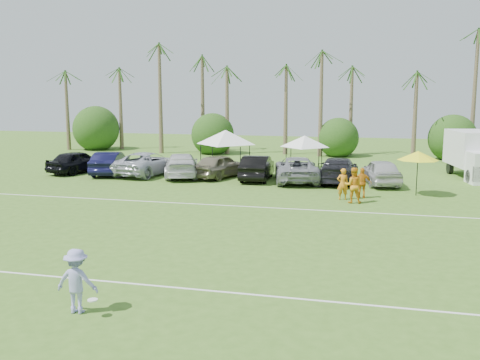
# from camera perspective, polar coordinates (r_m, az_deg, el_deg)

# --- Properties ---
(ground) EXTENTS (120.00, 120.00, 0.00)m
(ground) POSITION_cam_1_polar(r_m,az_deg,el_deg) (16.59, -20.46, -12.14)
(ground) COLOR #416A20
(ground) RESTS_ON ground
(field_lines) EXTENTS (80.00, 12.10, 0.01)m
(field_lines) POSITION_cam_1_polar(r_m,az_deg,el_deg) (23.28, -9.35, -5.49)
(field_lines) COLOR white
(field_lines) RESTS_ON ground
(palm_tree_0) EXTENTS (2.40, 2.40, 8.90)m
(palm_tree_0) POSITION_cam_1_polar(r_m,az_deg,el_deg) (59.39, -17.94, 10.39)
(palm_tree_0) COLOR brown
(palm_tree_0) RESTS_ON ground
(palm_tree_1) EXTENTS (2.40, 2.40, 9.90)m
(palm_tree_1) POSITION_cam_1_polar(r_m,az_deg,el_deg) (56.98, -13.61, 11.52)
(palm_tree_1) COLOR brown
(palm_tree_1) RESTS_ON ground
(palm_tree_2) EXTENTS (2.40, 2.40, 10.90)m
(palm_tree_2) POSITION_cam_1_polar(r_m,az_deg,el_deg) (54.93, -8.89, 12.65)
(palm_tree_2) COLOR brown
(palm_tree_2) RESTS_ON ground
(palm_tree_3) EXTENTS (2.40, 2.40, 11.90)m
(palm_tree_3) POSITION_cam_1_polar(r_m,az_deg,el_deg) (53.59, -4.85, 13.73)
(palm_tree_3) COLOR brown
(palm_tree_3) RESTS_ON ground
(palm_tree_4) EXTENTS (2.40, 2.40, 8.90)m
(palm_tree_4) POSITION_cam_1_polar(r_m,az_deg,el_deg) (52.32, -0.57, 11.04)
(palm_tree_4) COLOR brown
(palm_tree_4) RESTS_ON ground
(palm_tree_5) EXTENTS (2.40, 2.40, 9.90)m
(palm_tree_5) POSITION_cam_1_polar(r_m,az_deg,el_deg) (51.51, 3.84, 12.01)
(palm_tree_5) COLOR brown
(palm_tree_5) RESTS_ON ground
(palm_tree_6) EXTENTS (2.40, 2.40, 10.90)m
(palm_tree_6) POSITION_cam_1_polar(r_m,az_deg,el_deg) (51.02, 8.39, 12.93)
(palm_tree_6) COLOR brown
(palm_tree_6) RESTS_ON ground
(palm_tree_7) EXTENTS (2.40, 2.40, 11.90)m
(palm_tree_7) POSITION_cam_1_polar(r_m,az_deg,el_deg) (50.85, 13.04, 13.77)
(palm_tree_7) COLOR brown
(palm_tree_7) RESTS_ON ground
(palm_tree_8) EXTENTS (2.40, 2.40, 8.90)m
(palm_tree_8) POSITION_cam_1_polar(r_m,az_deg,el_deg) (50.86, 18.67, 10.61)
(palm_tree_8) COLOR brown
(palm_tree_8) RESTS_ON ground
(bush_tree_0) EXTENTS (4.00, 4.00, 4.00)m
(bush_tree_0) POSITION_cam_1_polar(r_m,az_deg,el_deg) (58.89, -14.66, 5.01)
(bush_tree_0) COLOR brown
(bush_tree_0) RESTS_ON ground
(bush_tree_1) EXTENTS (4.00, 4.00, 4.00)m
(bush_tree_1) POSITION_cam_1_polar(r_m,az_deg,el_deg) (53.94, -2.36, 4.94)
(bush_tree_1) COLOR brown
(bush_tree_1) RESTS_ON ground
(bush_tree_2) EXTENTS (4.00, 4.00, 4.00)m
(bush_tree_2) POSITION_cam_1_polar(r_m,az_deg,el_deg) (51.92, 10.51, 4.62)
(bush_tree_2) COLOR brown
(bush_tree_2) RESTS_ON ground
(bush_tree_3) EXTENTS (4.00, 4.00, 4.00)m
(bush_tree_3) POSITION_cam_1_polar(r_m,az_deg,el_deg) (52.31, 21.53, 4.16)
(bush_tree_3) COLOR brown
(bush_tree_3) RESTS_ON ground
(sideline_player_a) EXTENTS (0.72, 0.55, 1.76)m
(sideline_player_a) POSITION_cam_1_polar(r_m,az_deg,el_deg) (30.25, 10.90, -0.41)
(sideline_player_a) COLOR orange
(sideline_player_a) RESTS_ON ground
(sideline_player_b) EXTENTS (0.99, 0.80, 1.93)m
(sideline_player_b) POSITION_cam_1_polar(r_m,az_deg,el_deg) (29.41, 11.98, -0.55)
(sideline_player_b) COLOR orange
(sideline_player_b) RESTS_ON ground
(sideline_player_c) EXTENTS (1.04, 0.48, 1.73)m
(sideline_player_c) POSITION_cam_1_polar(r_m,az_deg,el_deg) (30.92, 12.92, -0.31)
(sideline_player_c) COLOR orange
(sideline_player_c) RESTS_ON ground
(box_truck) EXTENTS (3.40, 6.60, 3.24)m
(box_truck) POSITION_cam_1_polar(r_m,az_deg,el_deg) (40.52, 23.75, 2.62)
(box_truck) COLOR white
(box_truck) RESTS_ON ground
(canopy_tent_left) EXTENTS (4.56, 4.56, 3.70)m
(canopy_tent_left) POSITION_cam_1_polar(r_m,az_deg,el_deg) (39.70, -1.54, 5.35)
(canopy_tent_left) COLOR black
(canopy_tent_left) RESTS_ON ground
(canopy_tent_right) EXTENTS (3.82, 3.82, 3.10)m
(canopy_tent_right) POSITION_cam_1_polar(r_m,az_deg,el_deg) (41.30, 6.92, 4.72)
(canopy_tent_right) COLOR black
(canopy_tent_right) RESTS_ON ground
(market_umbrella) EXTENTS (2.33, 2.33, 2.60)m
(market_umbrella) POSITION_cam_1_polar(r_m,az_deg,el_deg) (32.31, 18.46, 2.48)
(market_umbrella) COLOR black
(market_umbrella) RESTS_ON ground
(frisbee_player) EXTENTS (1.30, 0.75, 1.78)m
(frisbee_player) POSITION_cam_1_polar(r_m,az_deg,el_deg) (15.28, -17.02, -10.26)
(frisbee_player) COLOR #999AD9
(frisbee_player) RESTS_ON ground
(parked_car_0) EXTENTS (3.21, 5.25, 1.67)m
(parked_car_0) POSITION_cam_1_polar(r_m,az_deg,el_deg) (41.53, -16.94, 1.89)
(parked_car_0) COLOR black
(parked_car_0) RESTS_ON ground
(parked_car_1) EXTENTS (2.77, 5.32, 1.67)m
(parked_car_1) POSITION_cam_1_polar(r_m,az_deg,el_deg) (40.08, -13.69, 1.78)
(parked_car_1) COLOR black
(parked_car_1) RESTS_ON ground
(parked_car_2) EXTENTS (3.59, 6.33, 1.67)m
(parked_car_2) POSITION_cam_1_polar(r_m,az_deg,el_deg) (39.27, -9.88, 1.75)
(parked_car_2) COLOR #B0B3BD
(parked_car_2) RESTS_ON ground
(parked_car_3) EXTENTS (4.14, 6.20, 1.67)m
(parked_car_3) POSITION_cam_1_polar(r_m,az_deg,el_deg) (38.00, -6.27, 1.59)
(parked_car_3) COLOR silver
(parked_car_3) RESTS_ON ground
(parked_car_4) EXTENTS (3.53, 5.27, 1.67)m
(parked_car_4) POSITION_cam_1_polar(r_m,az_deg,el_deg) (37.48, -2.16, 1.53)
(parked_car_4) COLOR #7C745B
(parked_car_4) RESTS_ON ground
(parked_car_5) EXTENTS (2.02, 5.15, 1.67)m
(parked_car_5) POSITION_cam_1_polar(r_m,az_deg,el_deg) (36.56, 1.84, 1.34)
(parked_car_5) COLOR black
(parked_car_5) RESTS_ON ground
(parked_car_6) EXTENTS (3.88, 6.43, 1.67)m
(parked_car_6) POSITION_cam_1_polar(r_m,az_deg,el_deg) (35.99, 6.06, 1.16)
(parked_car_6) COLOR gray
(parked_car_6) RESTS_ON ground
(parked_car_7) EXTENTS (2.55, 5.83, 1.67)m
(parked_car_7) POSITION_cam_1_polar(r_m,az_deg,el_deg) (36.09, 10.44, 1.08)
(parked_car_7) COLOR black
(parked_car_7) RESTS_ON ground
(parked_car_8) EXTENTS (2.93, 5.20, 1.67)m
(parked_car_8) POSITION_cam_1_polar(r_m,az_deg,el_deg) (35.75, 14.78, 0.85)
(parked_car_8) COLOR #BCBCBC
(parked_car_8) RESTS_ON ground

